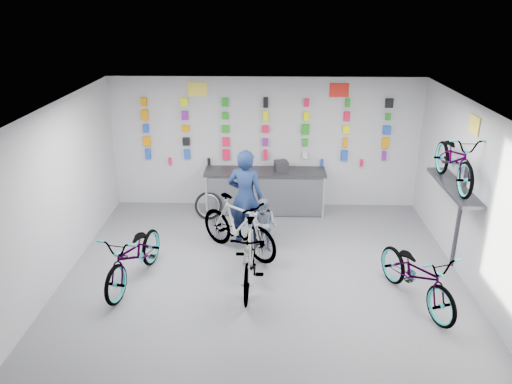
{
  "coord_description": "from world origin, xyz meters",
  "views": [
    {
      "loc": [
        0.09,
        -6.97,
        4.65
      ],
      "look_at": [
        -0.14,
        1.4,
        1.33
      ],
      "focal_mm": 35.0,
      "sensor_mm": 36.0,
      "label": 1
    }
  ],
  "objects_px": {
    "bike_right": "(417,274)",
    "bike_service": "(238,226)",
    "clerk": "(246,198)",
    "bike_center": "(249,256)",
    "counter": "(265,192)",
    "customer": "(264,225)",
    "bike_left": "(134,255)"
  },
  "relations": [
    {
      "from": "counter",
      "to": "bike_left",
      "type": "xyz_separation_m",
      "value": [
        -2.19,
        -3.08,
        0.03
      ]
    },
    {
      "from": "bike_left",
      "to": "customer",
      "type": "xyz_separation_m",
      "value": [
        2.2,
        1.23,
        0.02
      ]
    },
    {
      "from": "bike_service",
      "to": "clerk",
      "type": "relative_size",
      "value": 0.98
    },
    {
      "from": "clerk",
      "to": "customer",
      "type": "relative_size",
      "value": 1.82
    },
    {
      "from": "bike_left",
      "to": "bike_service",
      "type": "xyz_separation_m",
      "value": [
        1.71,
        1.1,
        0.05
      ]
    },
    {
      "from": "bike_service",
      "to": "clerk",
      "type": "xyz_separation_m",
      "value": [
        0.12,
        0.43,
        0.4
      ]
    },
    {
      "from": "bike_left",
      "to": "clerk",
      "type": "bearing_deg",
      "value": 51.98
    },
    {
      "from": "bike_center",
      "to": "counter",
      "type": "bearing_deg",
      "value": 87.78
    },
    {
      "from": "bike_center",
      "to": "customer",
      "type": "distance_m",
      "value": 1.31
    },
    {
      "from": "clerk",
      "to": "customer",
      "type": "xyz_separation_m",
      "value": [
        0.37,
        -0.3,
        -0.44
      ]
    },
    {
      "from": "clerk",
      "to": "bike_right",
      "type": "bearing_deg",
      "value": 159.16
    },
    {
      "from": "bike_right",
      "to": "bike_center",
      "type": "bearing_deg",
      "value": 150.61
    },
    {
      "from": "counter",
      "to": "bike_center",
      "type": "height_order",
      "value": "bike_center"
    },
    {
      "from": "bike_center",
      "to": "clerk",
      "type": "bearing_deg",
      "value": 96.77
    },
    {
      "from": "bike_center",
      "to": "customer",
      "type": "xyz_separation_m",
      "value": [
        0.24,
        1.29,
        -0.03
      ]
    },
    {
      "from": "bike_center",
      "to": "clerk",
      "type": "height_order",
      "value": "clerk"
    },
    {
      "from": "counter",
      "to": "bike_service",
      "type": "distance_m",
      "value": 2.03
    },
    {
      "from": "bike_left",
      "to": "bike_right",
      "type": "bearing_deg",
      "value": 6.12
    },
    {
      "from": "counter",
      "to": "bike_service",
      "type": "xyz_separation_m",
      "value": [
        -0.48,
        -1.97,
        0.09
      ]
    },
    {
      "from": "bike_right",
      "to": "bike_service",
      "type": "distance_m",
      "value": 3.35
    },
    {
      "from": "clerk",
      "to": "bike_left",
      "type": "bearing_deg",
      "value": 54.58
    },
    {
      "from": "counter",
      "to": "bike_center",
      "type": "relative_size",
      "value": 1.44
    },
    {
      "from": "bike_center",
      "to": "bike_service",
      "type": "distance_m",
      "value": 1.19
    },
    {
      "from": "bike_left",
      "to": "bike_right",
      "type": "height_order",
      "value": "bike_left"
    },
    {
      "from": "counter",
      "to": "customer",
      "type": "relative_size",
      "value": 2.52
    },
    {
      "from": "bike_right",
      "to": "bike_service",
      "type": "height_order",
      "value": "bike_service"
    },
    {
      "from": "bike_right",
      "to": "customer",
      "type": "distance_m",
      "value": 2.99
    },
    {
      "from": "bike_left",
      "to": "clerk",
      "type": "height_order",
      "value": "clerk"
    },
    {
      "from": "bike_center",
      "to": "bike_right",
      "type": "xyz_separation_m",
      "value": [
        2.7,
        -0.42,
        -0.05
      ]
    },
    {
      "from": "counter",
      "to": "bike_right",
      "type": "distance_m",
      "value": 4.33
    },
    {
      "from": "bike_service",
      "to": "bike_right",
      "type": "bearing_deg",
      "value": -77.56
    },
    {
      "from": "counter",
      "to": "bike_right",
      "type": "height_order",
      "value": "bike_right"
    }
  ]
}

